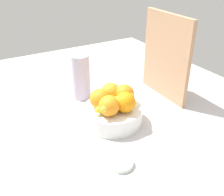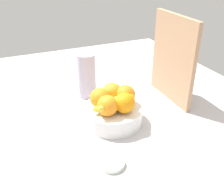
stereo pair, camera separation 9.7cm
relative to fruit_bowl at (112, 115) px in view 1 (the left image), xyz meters
The scene contains 11 objects.
ground_plane 4.74cm from the fruit_bowl, 156.60° to the left, with size 180.00×140.00×3.00cm, color #B9B4B6.
fruit_bowl is the anchor object (origin of this frame).
orange_front_left 8.55cm from the fruit_bowl, 155.62° to the left, with size 7.47×7.47×7.47cm, color orange.
orange_front_right 8.23cm from the fruit_bowl, 119.01° to the right, with size 7.47×7.47×7.47cm, color orange.
orange_center 8.68cm from the fruit_bowl, 41.33° to the right, with size 7.47×7.47×7.47cm, color orange.
orange_back_left 8.80cm from the fruit_bowl, 30.06° to the left, with size 7.47×7.47×7.47cm, color orange.
orange_back_right 9.01cm from the fruit_bowl, 92.95° to the left, with size 7.47×7.47×7.47cm, color orange.
banana_bunch 6.88cm from the fruit_bowl, ahead, with size 8.22×17.87×6.20cm.
cutting_board 35.30cm from the fruit_bowl, 104.15° to the left, with size 28.00×1.80×36.00cm, color tan.
thermos_tumbler 24.84cm from the fruit_bowl, behind, with size 7.92×7.92×19.56cm, color #B9AFC4.
jar_lid 23.90cm from the fruit_bowl, 24.19° to the right, with size 7.90×7.90×1.38cm, color white.
Camera 1 is at (74.78, -43.75, 57.51)cm, focal length 43.31 mm.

